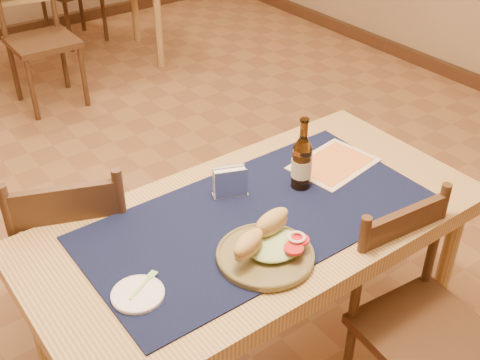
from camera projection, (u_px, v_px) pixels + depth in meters
main_table at (257, 236)px, 2.11m from camera, size 1.60×0.80×0.75m
placemat at (257, 216)px, 2.07m from camera, size 1.20×0.60×0.01m
baseboard at (157, 249)px, 2.99m from camera, size 6.00×7.00×0.10m
chair_main_far at (78, 252)px, 2.32m from camera, size 0.55×0.55×0.92m
chair_main_near at (419, 321)px, 2.06m from camera, size 0.44×0.44×0.88m
chair_back_near at (40, 37)px, 4.20m from camera, size 0.44×0.44×0.95m
sandwich_plate at (267, 248)px, 1.87m from camera, size 0.31×0.31×0.12m
side_plate at (138, 294)px, 1.74m from camera, size 0.16×0.16×0.01m
fork at (145, 283)px, 1.77m from camera, size 0.12×0.07×0.00m
beer_bottle at (302, 162)px, 2.16m from camera, size 0.07×0.07×0.28m
napkin_holder at (230, 183)px, 2.14m from camera, size 0.13×0.09×0.11m
menu_card at (334, 164)px, 2.33m from camera, size 0.35×0.28×0.01m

